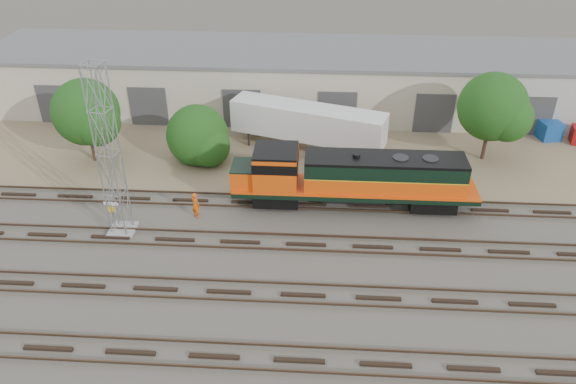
# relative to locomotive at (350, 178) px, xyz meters

# --- Properties ---
(ground) EXTENTS (140.00, 140.00, 0.00)m
(ground) POSITION_rel_locomotive_xyz_m (-2.69, -6.00, -2.22)
(ground) COLOR #47423A
(ground) RESTS_ON ground
(dirt_strip) EXTENTS (80.00, 16.00, 0.02)m
(dirt_strip) POSITION_rel_locomotive_xyz_m (-2.69, 9.00, -2.21)
(dirt_strip) COLOR #726047
(dirt_strip) RESTS_ON ground
(tracks) EXTENTS (80.00, 20.40, 0.28)m
(tracks) POSITION_rel_locomotive_xyz_m (-2.69, -9.00, -2.14)
(tracks) COLOR black
(tracks) RESTS_ON ground
(warehouse) EXTENTS (58.40, 10.40, 5.30)m
(warehouse) POSITION_rel_locomotive_xyz_m (-2.64, 16.98, 0.44)
(warehouse) COLOR #B7AE98
(warehouse) RESTS_ON ground
(locomotive) EXTENTS (15.91, 2.79, 3.82)m
(locomotive) POSITION_rel_locomotive_xyz_m (0.00, 0.00, 0.00)
(locomotive) COLOR black
(locomotive) RESTS_ON tracks
(signal_tower) EXTENTS (1.59, 1.59, 10.81)m
(signal_tower) POSITION_rel_locomotive_xyz_m (-14.17, -3.70, 3.04)
(signal_tower) COLOR gray
(signal_tower) RESTS_ON ground
(sign_post) EXTENTS (0.91, 0.09, 2.23)m
(sign_post) POSITION_rel_locomotive_xyz_m (-14.57, -3.83, -0.65)
(sign_post) COLOR gray
(sign_post) RESTS_ON ground
(worker) EXTENTS (0.78, 0.73, 1.79)m
(worker) POSITION_rel_locomotive_xyz_m (-9.89, -1.86, -1.32)
(worker) COLOR #E8550C
(worker) RESTS_ON ground
(semi_trailer) EXTENTS (12.22, 6.09, 3.71)m
(semi_trailer) POSITION_rel_locomotive_xyz_m (-2.77, 7.86, 0.12)
(semi_trailer) COLOR silver
(semi_trailer) RESTS_ON ground
(dumpster_blue) EXTENTS (1.87, 1.80, 1.50)m
(dumpster_blue) POSITION_rel_locomotive_xyz_m (16.69, 11.30, -1.47)
(dumpster_blue) COLOR #14458F
(dumpster_blue) RESTS_ON ground
(tree_west) EXTENTS (5.17, 4.92, 6.44)m
(tree_west) POSITION_rel_locomotive_xyz_m (-18.97, 5.18, 1.63)
(tree_west) COLOR #382619
(tree_west) RESTS_ON ground
(tree_mid) EXTENTS (4.89, 4.65, 4.65)m
(tree_mid) POSITION_rel_locomotive_xyz_m (-11.01, 5.75, -0.28)
(tree_mid) COLOR #382619
(tree_mid) RESTS_ON ground
(tree_east) EXTENTS (5.31, 5.06, 6.83)m
(tree_east) POSITION_rel_locomotive_xyz_m (10.75, 7.24, 1.95)
(tree_east) COLOR #382619
(tree_east) RESTS_ON ground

